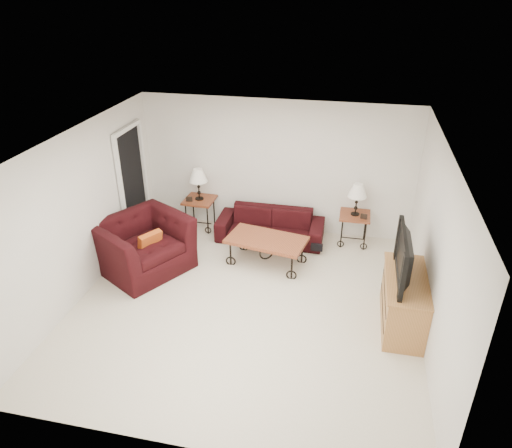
{
  "coord_description": "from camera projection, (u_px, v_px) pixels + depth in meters",
  "views": [
    {
      "loc": [
        1.34,
        -5.56,
        4.37
      ],
      "look_at": [
        0.0,
        0.7,
        1.0
      ],
      "focal_mm": 33.2,
      "sensor_mm": 36.0,
      "label": 1
    }
  ],
  "objects": [
    {
      "name": "photo_frame_right",
      "position": [
        364.0,
        216.0,
        8.27
      ],
      "size": [
        0.12,
        0.04,
        0.1
      ],
      "primitive_type": "cube",
      "rotation": [
        0.0,
        0.0,
        -0.21
      ],
      "color": "black",
      "rests_on": "side_table_right"
    },
    {
      "name": "doorway",
      "position": [
        133.0,
        186.0,
        8.5
      ],
      "size": [
        0.08,
        0.94,
        2.04
      ],
      "primitive_type": "cube",
      "color": "black",
      "rests_on": "ground"
    },
    {
      "name": "sofa",
      "position": [
        270.0,
        226.0,
        8.71
      ],
      "size": [
        1.95,
        0.76,
        0.57
      ],
      "primitive_type": "imported",
      "color": "black",
      "rests_on": "ground"
    },
    {
      "name": "wall_front",
      "position": [
        183.0,
        358.0,
        4.35
      ],
      "size": [
        5.0,
        0.02,
        2.5
      ],
      "primitive_type": "cube",
      "color": "silver",
      "rests_on": "ground"
    },
    {
      "name": "wall_back",
      "position": [
        277.0,
        167.0,
        8.67
      ],
      "size": [
        5.0,
        0.02,
        2.5
      ],
      "primitive_type": "cube",
      "color": "silver",
      "rests_on": "ground"
    },
    {
      "name": "photo_frame_left",
      "position": [
        189.0,
        199.0,
        8.85
      ],
      "size": [
        0.12,
        0.03,
        0.1
      ],
      "primitive_type": "cube",
      "rotation": [
        0.0,
        0.0,
        0.14
      ],
      "color": "black",
      "rests_on": "side_table_left"
    },
    {
      "name": "wall_left",
      "position": [
        81.0,
        214.0,
        6.97
      ],
      "size": [
        0.02,
        5.0,
        2.5
      ],
      "primitive_type": "cube",
      "color": "silver",
      "rests_on": "ground"
    },
    {
      "name": "wall_right",
      "position": [
        435.0,
        251.0,
        6.05
      ],
      "size": [
        0.02,
        5.0,
        2.5
      ],
      "primitive_type": "cube",
      "color": "silver",
      "rests_on": "ground"
    },
    {
      "name": "backpack",
      "position": [
        318.0,
        242.0,
        8.33
      ],
      "size": [
        0.34,
        0.27,
        0.41
      ],
      "primitive_type": "ellipsoid",
      "rotation": [
        0.0,
        0.0,
        -0.1
      ],
      "color": "black",
      "rests_on": "ground"
    },
    {
      "name": "lamp_left",
      "position": [
        199.0,
        184.0,
        8.83
      ],
      "size": [
        0.36,
        0.36,
        0.61
      ],
      "primitive_type": null,
      "rotation": [
        0.0,
        0.0,
        -0.04
      ],
      "color": "black",
      "rests_on": "side_table_left"
    },
    {
      "name": "side_table_left",
      "position": [
        200.0,
        213.0,
        9.12
      ],
      "size": [
        0.58,
        0.58,
        0.61
      ],
      "primitive_type": "cube",
      "rotation": [
        0.0,
        0.0,
        -0.04
      ],
      "color": "brown",
      "rests_on": "ground"
    },
    {
      "name": "television",
      "position": [
        410.0,
        257.0,
        6.19
      ],
      "size": [
        0.15,
        1.14,
        0.66
      ],
      "primitive_type": "imported",
      "rotation": [
        0.0,
        0.0,
        -1.57
      ],
      "color": "black",
      "rests_on": "tv_stand"
    },
    {
      "name": "ground",
      "position": [
        246.0,
        304.0,
        7.09
      ],
      "size": [
        5.0,
        5.0,
        0.0
      ],
      "primitive_type": "plane",
      "color": "beige",
      "rests_on": "ground"
    },
    {
      "name": "ceiling",
      "position": [
        244.0,
        144.0,
        5.93
      ],
      "size": [
        5.0,
        5.0,
        0.0
      ],
      "primitive_type": "plane",
      "color": "white",
      "rests_on": "wall_back"
    },
    {
      "name": "tv_stand",
      "position": [
        404.0,
        302.0,
        6.52
      ],
      "size": [
        0.53,
        1.28,
        0.77
      ],
      "primitive_type": "cube",
      "color": "#B57843",
      "rests_on": "ground"
    },
    {
      "name": "throw_pillow",
      "position": [
        150.0,
        244.0,
        7.65
      ],
      "size": [
        0.3,
        0.4,
        0.4
      ],
      "primitive_type": "cube",
      "rotation": [
        0.0,
        0.0,
        1.03
      ],
      "color": "#CF611A",
      "rests_on": "armchair"
    },
    {
      "name": "armchair",
      "position": [
        143.0,
        245.0,
        7.76
      ],
      "size": [
        1.74,
        1.8,
        0.89
      ],
      "primitive_type": "imported",
      "rotation": [
        0.0,
        0.0,
        1.03
      ],
      "color": "black",
      "rests_on": "ground"
    },
    {
      "name": "lamp_right",
      "position": [
        357.0,
        200.0,
        8.31
      ],
      "size": [
        0.33,
        0.33,
        0.59
      ],
      "primitive_type": null,
      "rotation": [
        0.0,
        0.0,
        0.0
      ],
      "color": "black",
      "rests_on": "side_table_right"
    },
    {
      "name": "coffee_table",
      "position": [
        266.0,
        251.0,
        7.98
      ],
      "size": [
        1.41,
        0.93,
        0.49
      ],
      "primitive_type": "cube",
      "rotation": [
        0.0,
        0.0,
        -0.19
      ],
      "color": "brown",
      "rests_on": "ground"
    },
    {
      "name": "side_table_right",
      "position": [
        353.0,
        229.0,
        8.58
      ],
      "size": [
        0.54,
        0.54,
        0.59
      ],
      "primitive_type": "cube",
      "rotation": [
        0.0,
        0.0,
        0.0
      ],
      "color": "brown",
      "rests_on": "ground"
    }
  ]
}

